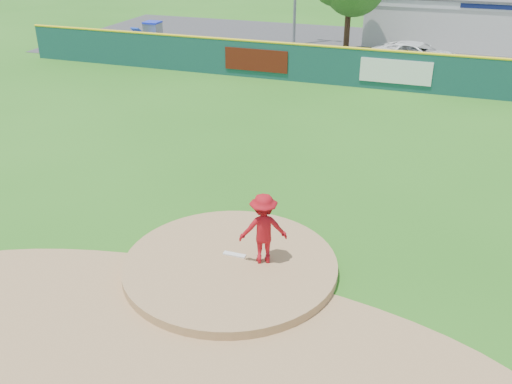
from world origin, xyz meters
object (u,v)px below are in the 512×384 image
(van, at_px, (417,56))
(pool_building_grp, at_px, (482,18))
(pitcher, at_px, (263,229))
(playground_slide, at_px, (152,34))

(van, relative_size, pool_building_grp, 0.35)
(pitcher, distance_m, playground_slide, 28.13)
(van, distance_m, playground_slide, 17.60)
(pitcher, bearing_deg, pool_building_grp, -124.18)
(pitcher, relative_size, van, 0.35)
(van, xyz_separation_m, playground_slide, (-17.59, 0.69, 0.05))
(van, bearing_deg, pitcher, -170.04)
(van, bearing_deg, pool_building_grp, -6.26)
(pool_building_grp, bearing_deg, van, -110.70)
(pitcher, bearing_deg, playground_slide, -80.60)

